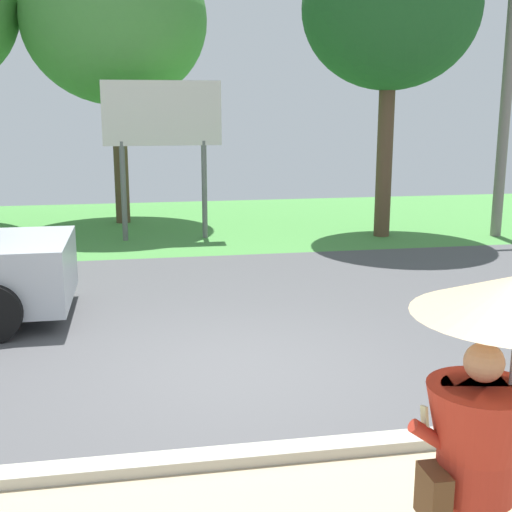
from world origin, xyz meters
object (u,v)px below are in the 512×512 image
at_px(roadside_billboard, 162,125).
at_px(tree_left_far, 391,9).
at_px(tree_center_back, 115,20).
at_px(monk_pedestrian, 486,434).
at_px(utility_pole, 507,93).

xyz_separation_m(roadside_billboard, tree_left_far, (4.97, -0.51, 2.47)).
bearing_deg(roadside_billboard, tree_center_back, 111.88).
height_order(roadside_billboard, tree_left_far, tree_left_far).
bearing_deg(tree_left_far, roadside_billboard, 174.18).
distance_m(monk_pedestrian, tree_center_back, 15.04).
height_order(tree_left_far, tree_center_back, tree_center_back).
relative_size(monk_pedestrian, tree_center_back, 0.30).
bearing_deg(monk_pedestrian, tree_center_back, 95.61).
height_order(monk_pedestrian, utility_pole, utility_pole).
bearing_deg(tree_left_far, tree_center_back, 153.66).
distance_m(utility_pole, tree_left_far, 3.20).
xyz_separation_m(roadside_billboard, tree_center_back, (-0.98, 2.44, 2.45)).
height_order(monk_pedestrian, tree_center_back, tree_center_back).
bearing_deg(tree_left_far, utility_pole, -10.28).
distance_m(utility_pole, tree_center_back, 9.39).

